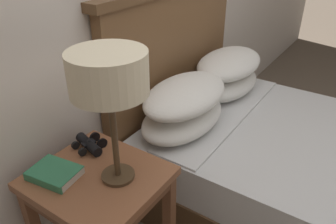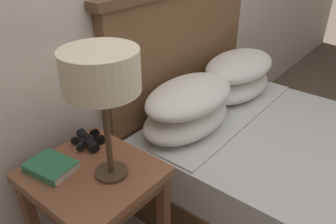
{
  "view_description": "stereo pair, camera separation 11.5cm",
  "coord_description": "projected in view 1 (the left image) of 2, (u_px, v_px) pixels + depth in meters",
  "views": [
    {
      "loc": [
        -1.18,
        -0.19,
        1.49
      ],
      "look_at": [
        -0.08,
        0.55,
        0.74
      ],
      "focal_mm": 35.0,
      "sensor_mm": 36.0,
      "label": 1
    },
    {
      "loc": [
        -1.11,
        -0.28,
        1.49
      ],
      "look_at": [
        -0.08,
        0.55,
        0.74
      ],
      "focal_mm": 35.0,
      "sensor_mm": 36.0,
      "label": 2
    }
  ],
  "objects": [
    {
      "name": "nightstand",
      "position": [
        100.0,
        194.0,
        1.34
      ],
      "size": [
        0.46,
        0.5,
        0.64
      ],
      "color": "brown",
      "rests_on": "ground_plane"
    },
    {
      "name": "bed",
      "position": [
        293.0,
        163.0,
        1.87
      ],
      "size": [
        1.33,
        1.9,
        1.22
      ],
      "color": "#4E3520",
      "rests_on": "ground_plane"
    },
    {
      "name": "table_lamp",
      "position": [
        109.0,
        77.0,
        1.07
      ],
      "size": [
        0.27,
        0.27,
        0.51
      ],
      "color": "#4C3823",
      "rests_on": "nightstand"
    },
    {
      "name": "book_on_nightstand",
      "position": [
        54.0,
        173.0,
        1.27
      ],
      "size": [
        0.16,
        0.2,
        0.04
      ],
      "color": "silver",
      "rests_on": "nightstand"
    },
    {
      "name": "binoculars_pair",
      "position": [
        89.0,
        144.0,
        1.43
      ],
      "size": [
        0.15,
        0.16,
        0.05
      ],
      "color": "black",
      "rests_on": "nightstand"
    }
  ]
}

